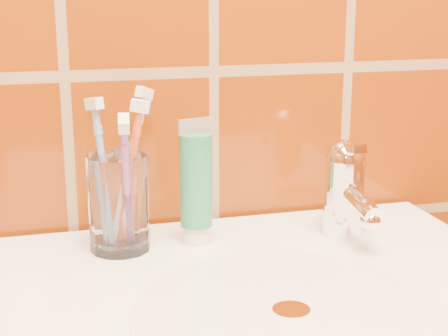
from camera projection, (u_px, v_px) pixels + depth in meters
name	position (u px, v px, depth m)	size (l,w,h in m)	color
glass_tumbler	(119.00, 203.00, 0.78)	(0.07, 0.07, 0.11)	white
toothpaste_tube	(196.00, 186.00, 0.80)	(0.04, 0.04, 0.15)	white
faucet	(345.00, 185.00, 0.82)	(0.05, 0.11, 0.12)	white
toothbrush_0	(131.00, 176.00, 0.78)	(0.05, 0.03, 0.18)	#DA5326
toothbrush_1	(126.00, 188.00, 0.75)	(0.03, 0.09, 0.17)	#804A9F
toothbrush_2	(130.00, 167.00, 0.80)	(0.07, 0.07, 0.19)	white
toothbrush_3	(104.00, 176.00, 0.78)	(0.04, 0.05, 0.18)	#7594D0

